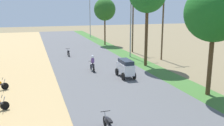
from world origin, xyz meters
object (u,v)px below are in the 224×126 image
object	(u,v)px
streetlamp_mid	(90,15)
utility_pole_near	(133,17)
motorbike_ahead_third	(92,64)
motorbike_ahead_fourth	(68,52)
median_tree_fourth	(105,10)
median_tree_second	(215,13)
utility_pole_far	(163,23)
streetlamp_near	(131,20)
motorbike_ahead_second	(108,122)
car_van_white	(125,67)

from	to	relation	value
streetlamp_mid	utility_pole_near	bearing A→B (deg)	-85.02
utility_pole_near	streetlamp_mid	bearing A→B (deg)	94.98
streetlamp_mid	motorbike_ahead_third	world-z (taller)	streetlamp_mid
motorbike_ahead_third	motorbike_ahead_fourth	distance (m)	8.97
median_tree_fourth	streetlamp_mid	size ratio (longest dim) A/B	0.94
utility_pole_near	motorbike_ahead_third	bearing A→B (deg)	-131.17
median_tree_second	utility_pole_far	distance (m)	13.13
streetlamp_near	median_tree_fourth	bearing A→B (deg)	90.77
motorbike_ahead_second	motorbike_ahead_fourth	size ratio (longest dim) A/B	1.00
median_tree_second	car_van_white	xyz separation A→B (m)	(-4.24, 6.22, -5.01)
median_tree_second	motorbike_ahead_fourth	xyz separation A→B (m)	(-7.79, 18.29, -5.46)
median_tree_fourth	car_van_white	bearing A→B (deg)	-100.94
median_tree_fourth	motorbike_ahead_fourth	distance (m)	12.56
median_tree_fourth	car_van_white	xyz separation A→B (m)	(-3.97, -20.52, -5.01)
median_tree_fourth	motorbike_ahead_fourth	size ratio (longest dim) A/B	4.36
utility_pole_far	car_van_white	world-z (taller)	utility_pole_far
motorbike_ahead_third	utility_pole_far	bearing A→B (deg)	18.83
median_tree_second	utility_pole_near	bearing A→B (deg)	85.09
motorbike_ahead_second	motorbike_ahead_fourth	bearing A→B (deg)	87.37
utility_pole_near	median_tree_fourth	bearing A→B (deg)	103.41
utility_pole_near	median_tree_second	bearing A→B (deg)	-94.91
streetlamp_near	motorbike_ahead_second	distance (m)	20.95
utility_pole_far	motorbike_ahead_second	size ratio (longest dim) A/B	4.87
motorbike_ahead_third	median_tree_second	bearing A→B (deg)	-54.92
median_tree_fourth	car_van_white	world-z (taller)	median_tree_fourth
streetlamp_near	motorbike_ahead_second	xyz separation A→B (m)	(-8.66, -18.58, -4.32)
car_van_white	motorbike_ahead_fourth	world-z (taller)	car_van_white
utility_pole_near	motorbike_ahead_third	size ratio (longest dim) A/B	5.35
streetlamp_mid	median_tree_fourth	bearing A→B (deg)	-90.74
median_tree_fourth	utility_pole_far	xyz separation A→B (m)	(3.29, -14.05, -1.45)
utility_pole_near	motorbike_ahead_fourth	distance (m)	10.41
median_tree_fourth	utility_pole_near	xyz separation A→B (m)	(1.89, -7.93, -1.02)
utility_pole_near	motorbike_ahead_third	distance (m)	13.17
utility_pole_near	motorbike_ahead_second	xyz separation A→B (m)	(-10.40, -22.05, -4.44)
median_tree_fourth	utility_pole_far	size ratio (longest dim) A/B	0.90
median_tree_fourth	utility_pole_far	world-z (taller)	utility_pole_far
median_tree_second	streetlamp_mid	bearing A→B (deg)	90.17
median_tree_second	median_tree_fourth	world-z (taller)	median_tree_second
median_tree_fourth	streetlamp_near	bearing A→B (deg)	-89.23
utility_pole_far	car_van_white	bearing A→B (deg)	-138.27
car_van_white	median_tree_fourth	bearing A→B (deg)	79.06
streetlamp_mid	motorbike_ahead_fourth	xyz separation A→B (m)	(-7.67, -20.45, -4.27)
median_tree_second	motorbike_ahead_fourth	size ratio (longest dim) A/B	4.47
car_van_white	utility_pole_far	bearing A→B (deg)	41.73
median_tree_fourth	streetlamp_near	world-z (taller)	streetlamp_near
median_tree_fourth	motorbike_ahead_fourth	bearing A→B (deg)	-131.66
streetlamp_mid	streetlamp_near	bearing A→B (deg)	-90.00
median_tree_fourth	motorbike_ahead_second	size ratio (longest dim) A/B	4.36
median_tree_second	streetlamp_near	distance (m)	15.39
median_tree_second	streetlamp_mid	world-z (taller)	streetlamp_mid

